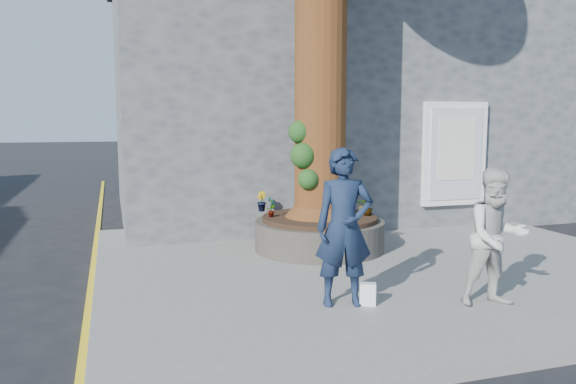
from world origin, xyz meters
name	(u,v)px	position (x,y,z in m)	size (l,w,h in m)	color
ground	(316,292)	(0.00, 0.00, 0.00)	(120.00, 120.00, 0.00)	black
pavement	(380,263)	(1.50, 1.00, 0.06)	(9.00, 8.00, 0.12)	slate
yellow_line	(91,291)	(-3.05, 1.00, 0.00)	(0.10, 30.00, 0.01)	yellow
stone_shop	(311,92)	(2.50, 7.20, 3.16)	(10.30, 8.30, 6.30)	#4B4E50
neighbour_shop	(552,101)	(10.50, 7.20, 3.00)	(6.00, 8.00, 6.00)	#4B4E50
planter	(319,233)	(0.80, 2.00, 0.41)	(2.30, 2.30, 0.60)	black
man	(344,227)	(0.01, -0.93, 1.10)	(0.72, 0.47, 1.96)	#131F36
woman	(496,237)	(1.80, -1.52, 0.98)	(0.84, 0.65, 1.72)	beige
shopping_bag	(368,294)	(0.29, -1.05, 0.26)	(0.20, 0.12, 0.28)	white
plant_a	(271,207)	(-0.05, 2.17, 0.90)	(0.19, 0.13, 0.36)	gray
plant_b	(261,201)	(-0.05, 2.85, 0.91)	(0.21, 0.20, 0.38)	gray
plant_c	(368,207)	(1.65, 1.82, 0.87)	(0.17, 0.17, 0.31)	gray
plant_d	(365,205)	(1.65, 1.94, 0.89)	(0.30, 0.27, 0.33)	gray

